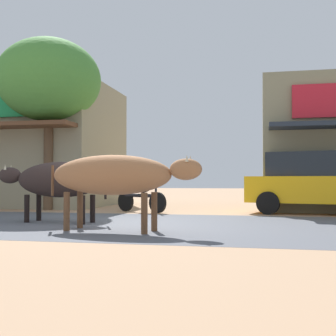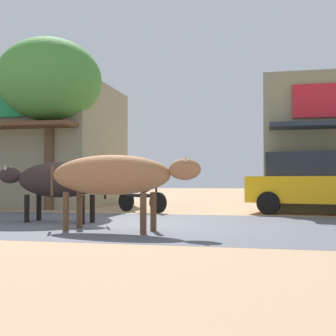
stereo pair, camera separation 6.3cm
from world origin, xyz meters
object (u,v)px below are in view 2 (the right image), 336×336
(cow_near_brown, at_px, (57,180))
(cow_far_dark, at_px, (113,176))
(parked_motorcycle, at_px, (142,196))
(parked_hatchback_car, at_px, (317,182))
(roadside_tree, at_px, (50,81))

(cow_near_brown, xyz_separation_m, cow_far_dark, (1.71, -1.28, 0.08))
(cow_far_dark, bearing_deg, cow_near_brown, 143.06)
(cow_near_brown, distance_m, cow_far_dark, 2.14)
(parked_motorcycle, distance_m, cow_near_brown, 3.45)
(parked_hatchback_car, xyz_separation_m, cow_near_brown, (-5.70, -3.75, 0.06))
(roadside_tree, bearing_deg, parked_hatchback_car, 0.48)
(parked_motorcycle, xyz_separation_m, cow_far_dark, (0.73, -4.56, 0.52))
(cow_near_brown, bearing_deg, cow_far_dark, -36.94)
(roadside_tree, xyz_separation_m, parked_motorcycle, (3.06, -0.41, -3.47))
(parked_hatchback_car, relative_size, cow_far_dark, 1.38)
(roadside_tree, relative_size, cow_far_dark, 1.80)
(roadside_tree, distance_m, cow_far_dark, 6.92)
(cow_near_brown, relative_size, cow_far_dark, 0.92)
(cow_near_brown, bearing_deg, roadside_tree, 119.45)
(parked_motorcycle, height_order, cow_far_dark, cow_far_dark)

